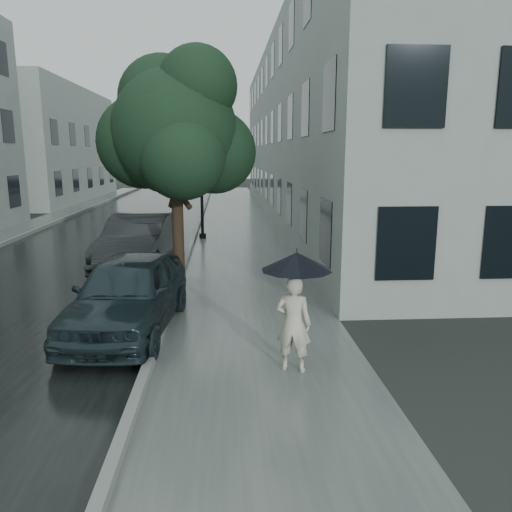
{
  "coord_description": "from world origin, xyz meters",
  "views": [
    {
      "loc": [
        -0.33,
        -8.15,
        3.38
      ],
      "look_at": [
        0.3,
        1.89,
        1.3
      ],
      "focal_mm": 35.0,
      "sensor_mm": 36.0,
      "label": 1
    }
  ],
  "objects": [
    {
      "name": "pedestrian",
      "position": [
        0.72,
        -0.82,
        0.78
      ],
      "size": [
        0.65,
        0.52,
        1.53
      ],
      "primitive_type": "imported",
      "rotation": [
        0.0,
        0.0,
        2.83
      ],
      "color": "beige",
      "rests_on": "sidewalk"
    },
    {
      "name": "car_far",
      "position": [
        -2.9,
        6.81,
        0.8
      ],
      "size": [
        2.07,
        4.91,
        1.58
      ],
      "primitive_type": "imported",
      "rotation": [
        0.0,
        0.0,
        -0.08
      ],
      "color": "black",
      "rests_on": "ground"
    },
    {
      "name": "lamp_post",
      "position": [
        -1.38,
        11.9,
        2.76
      ],
      "size": [
        0.82,
        0.46,
        4.81
      ],
      "rotation": [
        0.0,
        0.0,
        -0.29
      ],
      "color": "black",
      "rests_on": "ground"
    },
    {
      "name": "kerb_near",
      "position": [
        -1.57,
        12.0,
        0.07
      ],
      "size": [
        0.15,
        60.0,
        0.15
      ],
      "primitive_type": "cube",
      "color": "slate",
      "rests_on": "ground"
    },
    {
      "name": "asphalt_road",
      "position": [
        -5.08,
        12.0,
        0.0
      ],
      "size": [
        6.85,
        60.0,
        0.0
      ],
      "primitive_type": "cube",
      "color": "black",
      "rests_on": "ground"
    },
    {
      "name": "building_near",
      "position": [
        5.47,
        19.5,
        4.5
      ],
      "size": [
        7.02,
        36.0,
        9.0
      ],
      "color": "gray",
      "rests_on": "ground"
    },
    {
      "name": "building_far_b",
      "position": [
        -13.77,
        30.0,
        4.0
      ],
      "size": [
        7.02,
        18.0,
        8.0
      ],
      "color": "gray",
      "rests_on": "ground"
    },
    {
      "name": "ground",
      "position": [
        0.0,
        0.0,
        0.0
      ],
      "size": [
        120.0,
        120.0,
        0.0
      ],
      "primitive_type": "plane",
      "color": "black",
      "rests_on": "ground"
    },
    {
      "name": "street_tree",
      "position": [
        -1.44,
        3.8,
        3.89
      ],
      "size": [
        3.76,
        3.42,
        5.73
      ],
      "color": "#332619",
      "rests_on": "ground"
    },
    {
      "name": "sidewalk",
      "position": [
        0.25,
        12.0,
        0.0
      ],
      "size": [
        3.5,
        60.0,
        0.01
      ],
      "primitive_type": "cube",
      "color": "slate",
      "rests_on": "ground"
    },
    {
      "name": "car_near",
      "position": [
        -2.2,
        1.22,
        0.75
      ],
      "size": [
        2.15,
        4.49,
        1.48
      ],
      "primitive_type": "imported",
      "rotation": [
        0.0,
        0.0,
        -0.1
      ],
      "color": "#1B2A2E",
      "rests_on": "ground"
    },
    {
      "name": "umbrella",
      "position": [
        0.75,
        -0.81,
        1.77
      ],
      "size": [
        1.14,
        1.14,
        1.02
      ],
      "rotation": [
        0.0,
        0.0,
        -0.04
      ],
      "color": "black",
      "rests_on": "ground"
    },
    {
      "name": "kerb_far",
      "position": [
        -8.57,
        12.0,
        0.07
      ],
      "size": [
        0.15,
        60.0,
        0.15
      ],
      "primitive_type": "cube",
      "color": "slate",
      "rests_on": "ground"
    }
  ]
}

